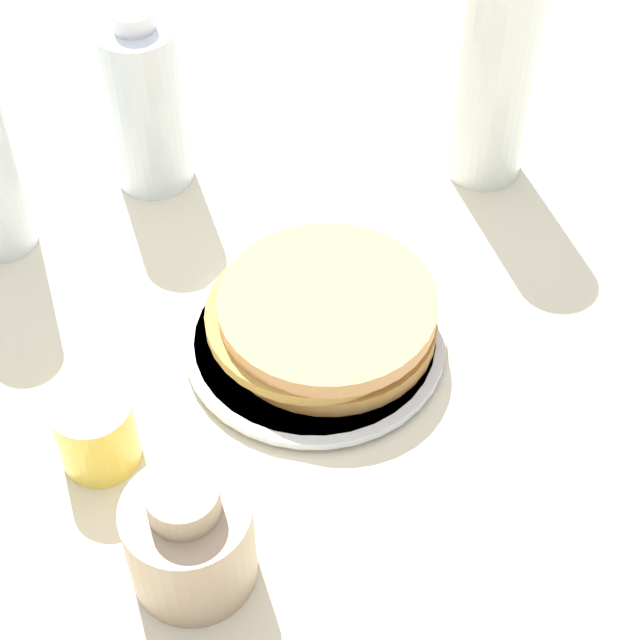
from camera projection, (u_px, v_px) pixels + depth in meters
ground_plane at (313, 326)px, 0.93m from camera, size 4.00×4.00×0.00m
plate at (320, 340)px, 0.91m from camera, size 0.22×0.22×0.01m
pancake_stack at (324, 315)px, 0.89m from camera, size 0.18×0.20×0.04m
juice_glass at (96, 431)px, 0.82m from camera, size 0.06×0.06×0.07m
cream_jug at (190, 538)px, 0.74m from camera, size 0.09×0.09×0.11m
water_bottle_near at (495, 72)px, 0.98m from camera, size 0.07×0.07×0.24m
water_bottle_far at (146, 104)px, 1.00m from camera, size 0.08×0.08×0.19m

